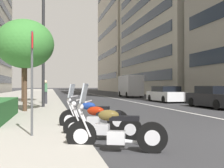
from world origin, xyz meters
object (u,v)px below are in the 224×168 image
motorcycle_under_tarp (92,117)px  pedestrian_on_plaza (46,92)px  motorcycle_mid_row (101,125)px  parking_sign_by_curb (32,73)px  street_tree_by_lamp_post (23,45)px  street_lamp_with_banners (49,32)px  motorcycle_second_in_row (114,131)px  car_following_behind (215,98)px  street_tree_mid_sidewalk (25,44)px  car_approaching_light (166,94)px  delivery_van_ahead (130,86)px

motorcycle_under_tarp → pedestrian_on_plaza: 11.98m
motorcycle_mid_row → parking_sign_by_curb: 2.24m
motorcycle_mid_row → parking_sign_by_curb: (0.19, 1.77, 1.36)m
parking_sign_by_curb → street_tree_by_lamp_post: 16.45m
motorcycle_mid_row → street_lamp_with_banners: (10.29, 1.41, 4.35)m
motorcycle_second_in_row → car_following_behind: 13.73m
street_tree_mid_sidewalk → pedestrian_on_plaza: (5.82, -0.92, -2.55)m
street_tree_mid_sidewalk → street_tree_by_lamp_post: bearing=5.9°
motorcycle_second_in_row → motorcycle_under_tarp: (2.85, 0.06, 0.00)m
motorcycle_second_in_row → pedestrian_on_plaza: size_ratio=1.25×
motorcycle_second_in_row → street_tree_by_lamp_post: 18.50m
street_lamp_with_banners → street_tree_mid_sidewalk: street_lamp_with_banners is taller
motorcycle_under_tarp → street_tree_by_lamp_post: street_tree_by_lamp_post is taller
street_tree_mid_sidewalk → pedestrian_on_plaza: size_ratio=2.75×
pedestrian_on_plaza → street_lamp_with_banners: bearing=93.6°
car_following_behind → street_lamp_with_banners: street_lamp_with_banners is taller
motorcycle_second_in_row → pedestrian_on_plaza: 14.82m
car_approaching_light → pedestrian_on_plaza: (-2.58, 10.36, 0.33)m
motorcycle_second_in_row → motorcycle_under_tarp: size_ratio=1.00×
street_tree_mid_sidewalk → motorcycle_mid_row: bearing=-161.1°
street_tree_mid_sidewalk → motorcycle_second_in_row: bearing=-163.6°
motorcycle_mid_row → street_tree_mid_sidewalk: 8.56m
street_lamp_with_banners → pedestrian_on_plaza: 4.84m
car_following_behind → street_tree_mid_sidewalk: size_ratio=0.97×
parking_sign_by_curb → street_lamp_with_banners: (10.10, -0.36, 2.99)m
car_following_behind → parking_sign_by_curb: 14.01m
parking_sign_by_curb → car_following_behind: bearing=-51.1°
car_approaching_light → street_tree_mid_sidewalk: bearing=125.1°
street_lamp_with_banners → street_tree_mid_sidewalk: 3.23m
car_following_behind → street_tree_by_lamp_post: size_ratio=0.71×
motorcycle_mid_row → car_approaching_light: size_ratio=0.43×
motorcycle_second_in_row → street_lamp_with_banners: street_lamp_with_banners is taller
car_approaching_light → delivery_van_ahead: delivery_van_ahead is taller
parking_sign_by_curb → street_lamp_with_banners: street_lamp_with_banners is taller
car_following_behind → street_tree_by_lamp_post: (7.31, 12.58, 4.11)m
motorcycle_under_tarp → pedestrian_on_plaza: size_ratio=1.26×
street_tree_by_lamp_post → car_approaching_light: bearing=-91.7°
motorcycle_mid_row → street_tree_mid_sidewalk: size_ratio=0.43×
street_tree_mid_sidewalk → street_tree_by_lamp_post: size_ratio=0.74×
motorcycle_under_tarp → car_following_behind: bearing=-118.5°
street_lamp_with_banners → street_tree_by_lamp_post: size_ratio=1.22×
car_approaching_light → motorcycle_second_in_row: bearing=151.8°
motorcycle_second_in_row → motorcycle_under_tarp: 2.85m
car_approaching_light → street_lamp_with_banners: 12.28m
delivery_van_ahead → parking_sign_by_curb: size_ratio=1.90×
street_tree_by_lamp_post → street_tree_mid_sidewalk: bearing=-174.1°
motorcycle_second_in_row → car_approaching_light: 19.33m
motorcycle_mid_row → car_approaching_light: (15.92, -8.70, 0.27)m
delivery_van_ahead → street_lamp_with_banners: (-16.93, 10.13, 3.30)m
pedestrian_on_plaza → car_approaching_light: bearing=-166.9°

